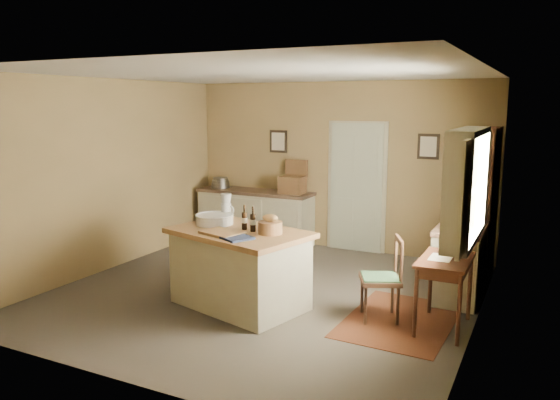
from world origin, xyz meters
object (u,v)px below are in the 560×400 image
(writing_desk, at_px, (445,268))
(desk_chair, at_px, (380,280))
(sideboard, at_px, (256,215))
(right_cabinet, at_px, (459,262))
(work_island, at_px, (239,266))
(shelving_unit, at_px, (485,205))

(writing_desk, bearing_deg, desk_chair, -175.51)
(sideboard, distance_m, right_cabinet, 3.78)
(work_island, relative_size, shelving_unit, 0.86)
(work_island, bearing_deg, right_cabinet, 46.32)
(work_island, height_order, sideboard, work_island)
(work_island, xyz_separation_m, writing_desk, (2.26, 0.38, 0.18))
(desk_chair, bearing_deg, shelving_unit, 43.19)
(writing_desk, height_order, desk_chair, desk_chair)
(work_island, distance_m, desk_chair, 1.62)
(right_cabinet, distance_m, shelving_unit, 1.10)
(shelving_unit, bearing_deg, desk_chair, -112.40)
(shelving_unit, bearing_deg, writing_desk, -94.50)
(sideboard, xyz_separation_m, writing_desk, (3.54, -2.32, 0.18))
(writing_desk, xyz_separation_m, shelving_unit, (0.15, 1.95, 0.36))
(work_island, relative_size, writing_desk, 2.15)
(desk_chair, bearing_deg, right_cabinet, 33.34)
(right_cabinet, bearing_deg, writing_desk, -89.99)
(work_island, height_order, shelving_unit, shelving_unit)
(right_cabinet, bearing_deg, work_island, -148.33)
(work_island, bearing_deg, shelving_unit, 58.67)
(work_island, bearing_deg, desk_chair, 26.34)
(work_island, height_order, desk_chair, work_island)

